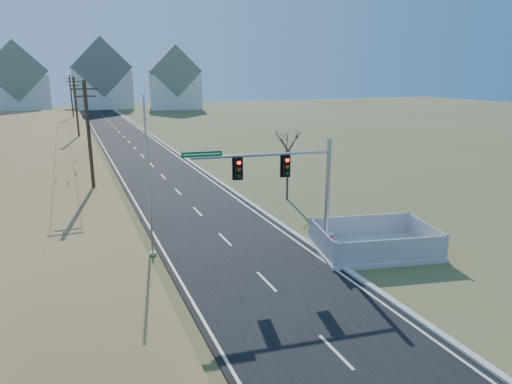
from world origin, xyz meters
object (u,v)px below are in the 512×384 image
Objects in this scene: open_sign at (329,237)px; fence_enclosure at (374,247)px; traffic_signal_mast at (295,184)px; flagpole at (149,194)px; bare_tree at (288,141)px.

fence_enclosure is at bearing -54.55° from open_sign.
fence_enclosure reaches higher than open_sign.
flagpole is (-6.99, 2.90, -0.55)m from traffic_signal_mast.
open_sign is (-1.59, 2.07, 0.05)m from fence_enclosure.
traffic_signal_mast is at bearing -114.47° from bare_tree.
bare_tree is at bearing 76.43° from open_sign.
open_sign is at bearing -11.87° from flagpole.
fence_enclosure is 11.15× the size of open_sign.
flagpole is 13.76m from bare_tree.
open_sign is 0.11× the size of bare_tree.
flagpole reaches higher than traffic_signal_mast.
open_sign is (2.72, 0.86, -3.60)m from traffic_signal_mast.
flagpole is at bearing -147.97° from bare_tree.
bare_tree is (0.32, 11.38, 4.29)m from fence_enclosure.
flagpole is at bearing 172.06° from fence_enclosure.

